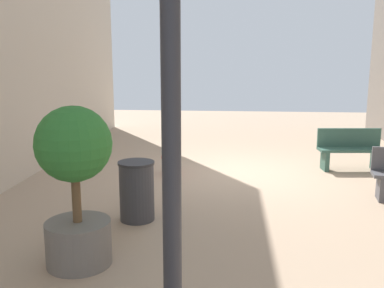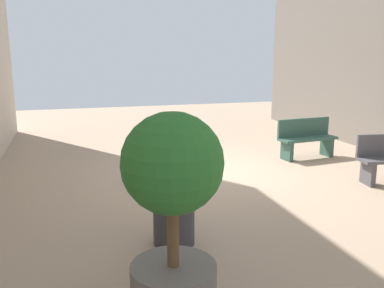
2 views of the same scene
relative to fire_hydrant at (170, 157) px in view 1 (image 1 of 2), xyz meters
name	(u,v)px [view 1 (image 1 of 2)]	position (x,y,z in m)	size (l,w,h in m)	color
ground_plane	(240,173)	(-1.54, -0.23, -0.40)	(23.40, 23.40, 0.00)	tan
fire_hydrant	(170,157)	(0.00, 0.00, 0.00)	(0.40, 0.36, 0.81)	red
bench_near	(350,149)	(-4.09, -0.81, 0.08)	(1.50, 0.58, 0.95)	#33594C
planter_tree	(75,177)	(0.55, 4.36, 0.73)	(0.92, 0.92, 2.00)	slate
street_lamp	(170,46)	(-0.91, 6.34, 2.23)	(0.36, 0.36, 4.28)	#2D2D33
trash_bin	(137,191)	(0.15, 2.80, 0.08)	(0.58, 0.58, 0.96)	#38383D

